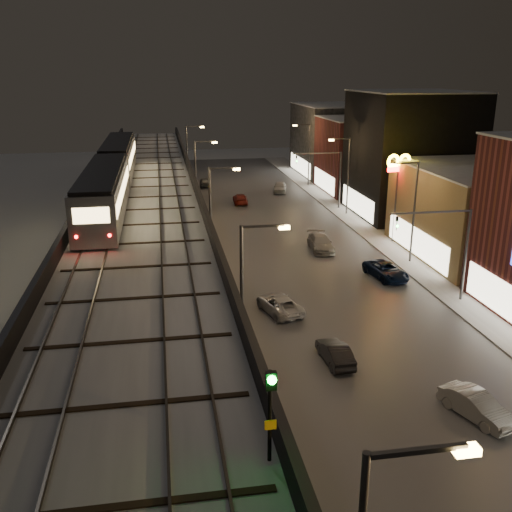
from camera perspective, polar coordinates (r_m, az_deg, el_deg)
road_surface at (r=53.22m, az=3.98°, el=0.20°), size 17.00×120.00×0.06m
sidewalk_right at (r=56.32m, az=13.93°, el=0.75°), size 4.00×120.00×0.14m
under_viaduct_pavement at (r=51.87m, az=-10.69°, el=-0.56°), size 11.00×120.00×0.06m
elevated_viaduct at (r=47.31m, az=-11.12°, el=4.65°), size 9.00×100.00×6.30m
viaduct_trackbed at (r=47.27m, az=-11.19°, el=5.59°), size 8.40×100.00×0.32m
viaduct_parapet_streetside at (r=47.26m, az=-5.90°, el=6.41°), size 0.30×100.00×1.10m
viaduct_parapet_far at (r=47.53m, az=-16.48°, el=5.83°), size 0.30×100.00×1.10m
building_c at (r=55.67m, az=21.61°, el=4.08°), size 12.20×15.20×8.16m
building_d at (r=69.06m, az=15.16°, el=9.77°), size 12.20×13.20×14.16m
building_e at (r=82.15m, az=11.02°, el=9.90°), size 12.20×12.20×10.16m
building_f at (r=95.22m, az=8.10°, el=11.44°), size 12.20×16.20×11.16m
streetlight_left_1 at (r=29.68m, az=-0.91°, el=-3.91°), size 2.57×0.28×9.00m
streetlight_left_2 at (r=46.74m, az=-4.26°, el=4.29°), size 2.57×0.28×9.00m
streetlight_right_2 at (r=51.18m, az=15.30°, el=4.91°), size 2.56×0.28×9.00m
streetlight_left_3 at (r=64.31m, az=-5.81°, el=8.06°), size 2.57×0.28×9.00m
streetlight_right_3 at (r=67.61m, az=9.01°, el=8.42°), size 2.56×0.28×9.00m
streetlight_left_4 at (r=82.07m, az=-6.71°, el=10.21°), size 2.57×0.28×9.00m
streetlight_right_4 at (r=84.68m, az=5.15°, el=10.50°), size 2.56×0.28×9.00m
traffic_light_rig_a at (r=43.20m, az=19.01°, el=1.16°), size 6.10×0.34×7.00m
traffic_light_rig_b at (r=70.28m, az=7.51°, el=8.25°), size 6.10×0.34×7.00m
subway_train at (r=49.56m, az=-14.16°, el=8.14°), size 2.74×33.32×3.27m
rail_signal at (r=14.73m, az=1.47°, el=-14.11°), size 0.31×0.41×2.67m
car_near_white at (r=34.03m, az=7.91°, el=-9.65°), size 1.47×3.78×1.23m
car_mid_silver at (r=40.27m, az=2.35°, el=-4.91°), size 3.09×4.88×1.25m
car_mid_dark at (r=73.25m, az=-1.58°, el=5.69°), size 1.93×4.28×1.22m
car_far_white at (r=84.56m, az=-5.10°, el=7.36°), size 1.88×4.08×1.36m
car_onc_silver at (r=30.83m, az=21.17°, el=-13.89°), size 2.61×4.18×1.30m
car_onc_dark at (r=47.94m, az=12.87°, el=-1.49°), size 2.92×4.97×1.30m
car_onc_white at (r=54.34m, az=6.48°, el=1.25°), size 2.25×4.94×1.40m
car_onc_red at (r=80.18m, az=2.41°, el=6.86°), size 2.66×4.53×1.45m
sign_mcdonalds at (r=56.96m, az=14.03°, el=8.07°), size 2.60×0.69×8.76m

